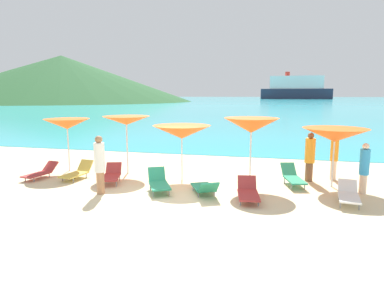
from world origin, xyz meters
TOP-DOWN VIEW (x-y plane):
  - ground_plane at (0.00, 10.00)m, footprint 50.00×100.00m
  - ocean_water at (0.00, 227.17)m, footprint 650.00×440.00m
  - headland_hill at (-90.75, 125.02)m, footprint 119.90×119.90m
  - umbrella_0 at (-5.18, 2.41)m, footprint 1.99×1.99m
  - umbrella_1 at (-2.55, 2.58)m, footprint 2.06×2.06m
  - umbrella_2 at (-0.07, 2.07)m, footprint 2.21×2.21m
  - umbrella_3 at (2.50, 1.91)m, footprint 2.07×2.07m
  - umbrella_4 at (5.35, 2.38)m, footprint 2.30×2.30m
  - lounge_chair_0 at (2.55, 0.21)m, footprint 0.80×1.53m
  - lounge_chair_1 at (5.51, 0.60)m, footprint 0.76×1.57m
  - lounge_chair_2 at (4.00, 2.28)m, footprint 0.89×1.68m
  - lounge_chair_3 at (-2.49, 1.03)m, footprint 0.98×1.53m
  - lounge_chair_4 at (1.15, 0.38)m, footprint 1.17×1.52m
  - lounge_chair_5 at (-0.44, 0.42)m, footprint 1.18×1.53m
  - lounge_chair_6 at (-5.50, 1.01)m, footprint 0.72×1.52m
  - lounge_chair_7 at (-4.08, 1.31)m, footprint 0.74×1.47m
  - beachgoer_0 at (6.18, 1.71)m, footprint 0.30×0.30m
  - beachgoer_1 at (4.64, 2.99)m, footprint 0.37×0.37m
  - beachgoer_2 at (-2.20, -0.29)m, footprint 0.34×0.34m
  - beachgoer_3 at (5.56, 3.42)m, footprint 0.29×0.29m
  - cruise_ship at (20.94, 238.92)m, footprint 49.23×9.29m

SIDE VIEW (x-z plane):
  - ground_plane at x=0.00m, z-range -0.30..0.00m
  - ocean_water at x=0.00m, z-range 0.00..0.02m
  - lounge_chair_6 at x=-5.50m, z-range -0.04..0.52m
  - lounge_chair_4 at x=1.15m, z-range -0.04..0.54m
  - lounge_chair_7 at x=-4.08m, z-range -0.06..0.57m
  - lounge_chair_0 at x=2.55m, z-range -0.05..0.57m
  - lounge_chair_1 at x=5.51m, z-range -0.01..0.56m
  - lounge_chair_3 at x=-2.49m, z-range -0.01..0.63m
  - lounge_chair_2 at x=4.00m, z-range -0.02..0.65m
  - lounge_chair_5 at x=-0.44m, z-range -0.04..0.67m
  - beachgoer_0 at x=6.18m, z-range 0.06..1.74m
  - beachgoer_1 at x=4.64m, z-range 0.05..1.89m
  - beachgoer_2 at x=-2.20m, z-range 0.07..1.99m
  - beachgoer_3 at x=5.56m, z-range 0.09..2.01m
  - umbrella_2 at x=-0.07m, z-range 0.79..2.88m
  - umbrella_4 at x=5.35m, z-range 0.80..2.89m
  - umbrella_0 at x=-5.18m, z-range 0.89..3.12m
  - umbrella_3 at x=2.50m, z-range 0.94..3.37m
  - umbrella_1 at x=-2.55m, z-range 1.00..3.36m
  - cruise_ship at x=20.94m, z-range -2.42..17.03m
  - headland_hill at x=-90.75m, z-range 0.00..20.95m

